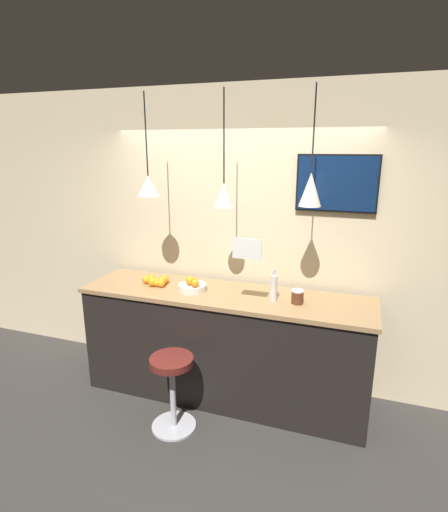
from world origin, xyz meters
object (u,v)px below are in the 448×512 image
object	(u,v)px
juice_bottle	(274,287)
spread_jar	(297,297)
fruit_bowl	(192,286)
mounted_tv	(337,183)
bar_stool	(172,380)

from	to	relation	value
juice_bottle	spread_jar	distance (m)	0.22
fruit_bowl	spread_jar	bearing A→B (deg)	0.41
fruit_bowl	juice_bottle	size ratio (longest dim) A/B	0.92
mounted_tv	fruit_bowl	bearing A→B (deg)	-159.95
fruit_bowl	juice_bottle	xyz separation A→B (m)	(0.76, 0.01, 0.07)
spread_jar	juice_bottle	bearing A→B (deg)	180.00
bar_stool	mounted_tv	size ratio (longest dim) A/B	0.96
spread_jar	fruit_bowl	bearing A→B (deg)	-179.59
juice_bottle	spread_jar	size ratio (longest dim) A/B	2.36
juice_bottle	mounted_tv	size ratio (longest dim) A/B	0.41
spread_jar	mounted_tv	xyz separation A→B (m)	(0.23, 0.43, 0.92)
bar_stool	juice_bottle	distance (m)	1.16
fruit_bowl	bar_stool	bearing A→B (deg)	-85.62
fruit_bowl	spread_jar	xyz separation A→B (m)	(0.97, 0.01, 0.01)
bar_stool	spread_jar	size ratio (longest dim) A/B	5.54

